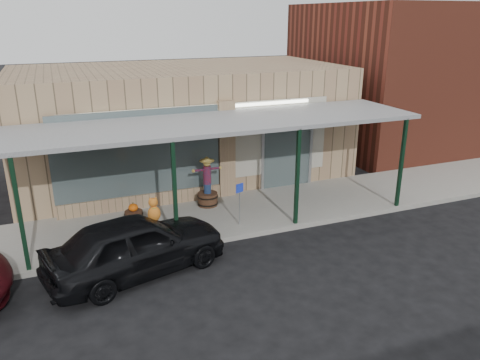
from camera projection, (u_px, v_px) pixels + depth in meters
name	position (u px, v px, depth m)	size (l,w,h in m)	color
ground	(271.00, 274.00, 11.45)	(120.00, 120.00, 0.00)	black
sidewalk	(222.00, 216.00, 14.58)	(40.00, 3.20, 0.15)	gray
storefront	(182.00, 123.00, 17.91)	(12.00, 6.25, 4.20)	#A08362
awning	(221.00, 124.00, 13.57)	(12.00, 3.00, 3.04)	slate
block_buildings_near	(221.00, 73.00, 18.96)	(61.00, 8.00, 8.00)	brown
barrel_scarecrow	(207.00, 189.00, 15.03)	(1.00, 0.70, 1.65)	#503120
barrel_pumpkin	(134.00, 215.00, 13.89)	(0.62, 0.62, 0.63)	#503120
handicap_sign	(240.00, 198.00, 13.54)	(0.25, 0.11, 1.28)	gray
parked_sedan	(136.00, 245.00, 11.29)	(4.70, 2.87, 1.56)	black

